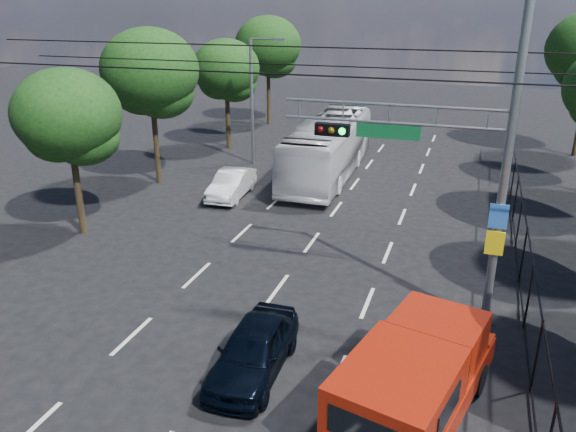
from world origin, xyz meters
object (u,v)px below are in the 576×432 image
at_px(white_van, 232,184).
at_px(white_bus, 329,148).
at_px(navy_hatchback, 254,350).
at_px(red_pickup, 415,379).
at_px(signal_mast, 461,146).

bearing_deg(white_van, white_bus, 49.58).
bearing_deg(white_van, navy_hatchback, -68.09).
xyz_separation_m(red_pickup, navy_hatchback, (-4.06, 0.57, -0.49)).
relative_size(navy_hatchback, white_van, 1.00).
bearing_deg(white_van, signal_mast, -41.91).
bearing_deg(white_bus, navy_hatchback, -82.99).
height_order(red_pickup, white_bus, white_bus).
xyz_separation_m(signal_mast, white_bus, (-6.99, 12.99, -3.67)).
relative_size(signal_mast, white_bus, 0.84).
bearing_deg(signal_mast, navy_hatchback, -134.73).
bearing_deg(white_van, red_pickup, -56.31).
distance_m(red_pickup, white_bus, 19.18).
relative_size(signal_mast, navy_hatchback, 2.44).
height_order(signal_mast, white_bus, signal_mast).
height_order(white_bus, white_van, white_bus).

